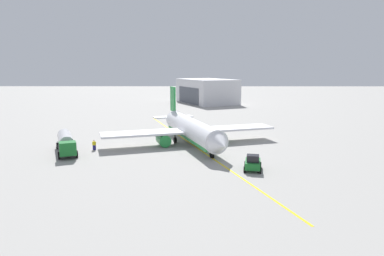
{
  "coord_description": "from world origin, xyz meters",
  "views": [
    {
      "loc": [
        60.54,
        0.44,
        13.55
      ],
      "look_at": [
        0.0,
        0.0,
        3.0
      ],
      "focal_mm": 32.28,
      "sensor_mm": 36.0,
      "label": 1
    }
  ],
  "objects_px": {
    "airplane": "(191,129)",
    "pushback_tug": "(253,163)",
    "refueling_worker": "(94,145)",
    "safety_cone_nose": "(249,160)",
    "fuel_tanker": "(66,142)"
  },
  "relations": [
    {
      "from": "airplane",
      "to": "fuel_tanker",
      "type": "relative_size",
      "value": 2.83
    },
    {
      "from": "airplane",
      "to": "pushback_tug",
      "type": "bearing_deg",
      "value": 27.34
    },
    {
      "from": "airplane",
      "to": "fuel_tanker",
      "type": "xyz_separation_m",
      "value": [
        6.66,
        -20.2,
        -0.92
      ]
    },
    {
      "from": "fuel_tanker",
      "to": "pushback_tug",
      "type": "distance_m",
      "value": 30.21
    },
    {
      "from": "pushback_tug",
      "to": "safety_cone_nose",
      "type": "bearing_deg",
      "value": 176.55
    },
    {
      "from": "refueling_worker",
      "to": "safety_cone_nose",
      "type": "bearing_deg",
      "value": 74.15
    },
    {
      "from": "pushback_tug",
      "to": "refueling_worker",
      "type": "xyz_separation_m",
      "value": [
        -11.44,
        -24.61,
        -0.19
      ]
    },
    {
      "from": "fuel_tanker",
      "to": "safety_cone_nose",
      "type": "relative_size",
      "value": 18.92
    },
    {
      "from": "airplane",
      "to": "safety_cone_nose",
      "type": "distance_m",
      "value": 14.93
    },
    {
      "from": "pushback_tug",
      "to": "safety_cone_nose",
      "type": "xyz_separation_m",
      "value": [
        -4.38,
        0.26,
        -0.71
      ]
    },
    {
      "from": "airplane",
      "to": "safety_cone_nose",
      "type": "relative_size",
      "value": 53.56
    },
    {
      "from": "refueling_worker",
      "to": "pushback_tug",
      "type": "bearing_deg",
      "value": 65.06
    },
    {
      "from": "pushback_tug",
      "to": "safety_cone_nose",
      "type": "relative_size",
      "value": 6.61
    },
    {
      "from": "refueling_worker",
      "to": "fuel_tanker",
      "type": "bearing_deg",
      "value": -65.76
    },
    {
      "from": "airplane",
      "to": "refueling_worker",
      "type": "relative_size",
      "value": 18.49
    }
  ]
}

